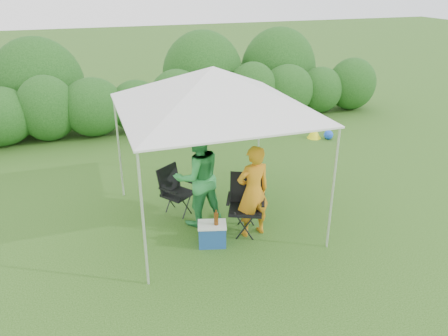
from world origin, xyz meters
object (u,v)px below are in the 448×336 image
object	(u,v)px
man	(253,192)
chair_right	(246,200)
cooler	(212,234)
woman	(198,177)
chair_left	(174,187)
canopy	(213,89)

from	to	relation	value
man	chair_right	bearing A→B (deg)	-79.00
man	cooler	bearing A→B (deg)	1.51
woman	chair_right	bearing A→B (deg)	136.43
chair_right	chair_left	distance (m)	1.47
canopy	man	size ratio (longest dim) A/B	1.88
canopy	chair_right	distance (m)	2.00
canopy	cooler	distance (m)	2.42
canopy	man	xyz separation A→B (m)	(0.47, -0.71, -1.64)
canopy	cooler	size ratio (longest dim) A/B	5.67
chair_left	cooler	world-z (taller)	chair_left
canopy	chair_left	distance (m)	2.10
chair_left	man	distance (m)	1.66
cooler	man	bearing A→B (deg)	22.97
canopy	man	distance (m)	1.84
man	cooler	distance (m)	0.99
man	woman	distance (m)	1.04
woman	cooler	distance (m)	1.06
woman	cooler	bearing A→B (deg)	82.62
chair_right	man	distance (m)	0.30
woman	canopy	bearing A→B (deg)	176.52
canopy	cooler	bearing A→B (deg)	-110.14
chair_left	man	world-z (taller)	man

